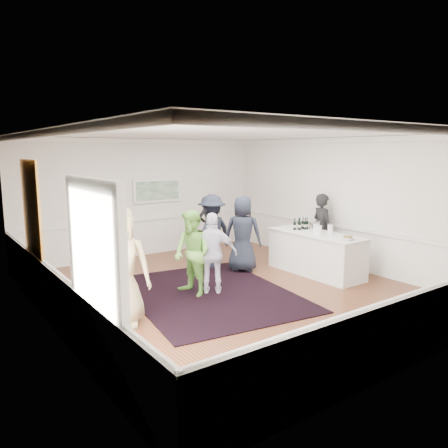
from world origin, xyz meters
TOP-DOWN VIEW (x-y plane):
  - floor at (0.00, 0.00)m, footprint 8.00×8.00m
  - ceiling at (0.00, 0.00)m, footprint 7.00×8.00m
  - wall_left at (-3.50, 0.00)m, footprint 0.02×8.00m
  - wall_right at (3.50, 0.00)m, footprint 0.02×8.00m
  - wall_back at (0.00, 4.00)m, footprint 7.00×0.02m
  - wall_front at (0.00, -4.00)m, footprint 7.00×0.02m
  - wainscoting at (0.00, 0.00)m, footprint 7.00×8.00m
  - mirror at (-3.45, 1.30)m, footprint 0.05×1.25m
  - doorway at (-3.45, -1.90)m, footprint 0.10×1.78m
  - landscape_painting at (0.40, 3.95)m, footprint 1.44×0.06m
  - area_rug at (-0.44, 0.10)m, footprint 3.58×4.38m
  - serving_table at (2.42, -0.12)m, footprint 0.91×2.41m
  - bartender at (3.20, 0.40)m, footprint 0.56×0.74m
  - guest_tan at (-2.50, -0.37)m, footprint 1.15×0.98m
  - guest_green at (-0.74, 0.26)m, footprint 0.75×0.91m
  - guest_lilac at (-0.34, 0.11)m, footprint 1.02×0.90m
  - guest_dark_a at (0.76, 1.79)m, footprint 1.28×0.90m
  - guest_dark_b at (1.22, 2.57)m, footprint 0.70×0.52m
  - guest_navy at (1.18, 1.08)m, footprint 1.04×1.05m
  - wine_bottles at (2.47, 0.42)m, footprint 0.41×0.20m
  - juice_pitchers at (2.36, -0.33)m, footprint 0.38×0.33m
  - ice_bucket at (2.54, 0.06)m, footprint 0.26×0.26m
  - nut_bowl at (2.39, -1.05)m, footprint 0.29×0.29m

SIDE VIEW (x-z plane):
  - floor at x=0.00m, z-range 0.00..0.00m
  - area_rug at x=-0.44m, z-range 0.00..0.02m
  - serving_table at x=2.42m, z-range 0.00..0.98m
  - wainscoting at x=0.00m, z-range 0.00..1.00m
  - guest_lilac at x=-0.34m, z-range 0.00..1.66m
  - guest_green at x=-0.74m, z-range 0.00..1.72m
  - guest_dark_b at x=1.22m, z-range 0.00..1.74m
  - bartender at x=3.20m, z-range 0.00..1.82m
  - guest_dark_a at x=0.76m, z-range 0.00..1.82m
  - guest_navy at x=1.18m, z-range 0.00..1.82m
  - guest_tan at x=-2.50m, z-range 0.00..2.00m
  - nut_bowl at x=2.39m, z-range 0.98..1.05m
  - ice_bucket at x=2.54m, z-range 0.97..1.21m
  - juice_pitchers at x=2.36m, z-range 0.98..1.22m
  - wine_bottles at x=2.47m, z-range 0.98..1.29m
  - doorway at x=-3.45m, z-range 0.14..2.70m
  - wall_left at x=-3.50m, z-range 0.00..3.20m
  - wall_right at x=3.50m, z-range 0.00..3.20m
  - wall_back at x=0.00m, z-range 0.00..3.20m
  - wall_front at x=0.00m, z-range 0.00..3.20m
  - landscape_painting at x=0.40m, z-range 1.45..2.11m
  - mirror at x=-3.45m, z-range 0.88..2.73m
  - ceiling at x=0.00m, z-range 3.19..3.21m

